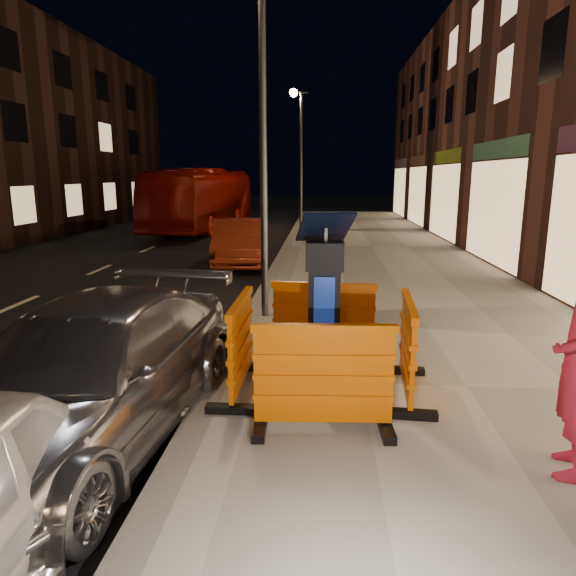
# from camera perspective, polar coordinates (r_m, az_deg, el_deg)

# --- Properties ---
(ground_plane) EXTENTS (120.00, 120.00, 0.00)m
(ground_plane) POSITION_cam_1_polar(r_m,az_deg,el_deg) (6.53, -7.77, -11.29)
(ground_plane) COLOR black
(ground_plane) RESTS_ON ground
(sidewalk) EXTENTS (6.00, 60.00, 0.15)m
(sidewalk) POSITION_cam_1_polar(r_m,az_deg,el_deg) (6.61, 19.14, -10.89)
(sidewalk) COLOR #99968B
(sidewalk) RESTS_ON ground
(kerb) EXTENTS (0.30, 60.00, 0.15)m
(kerb) POSITION_cam_1_polar(r_m,az_deg,el_deg) (6.50, -7.79, -10.68)
(kerb) COLOR slate
(kerb) RESTS_ON ground
(parking_kiosk) EXTENTS (0.65, 0.65, 1.96)m
(parking_kiosk) POSITION_cam_1_polar(r_m,az_deg,el_deg) (5.79, 4.02, -2.45)
(parking_kiosk) COLOR black
(parking_kiosk) RESTS_ON sidewalk
(barrier_front) EXTENTS (1.43, 0.64, 1.09)m
(barrier_front) POSITION_cam_1_polar(r_m,az_deg,el_deg) (5.03, 3.95, -10.03)
(barrier_front) COLOR #E66000
(barrier_front) RESTS_ON sidewalk
(barrier_back) EXTENTS (1.45, 0.71, 1.09)m
(barrier_back) POSITION_cam_1_polar(r_m,az_deg,el_deg) (6.82, 3.95, -3.92)
(barrier_back) COLOR #E66000
(barrier_back) RESTS_ON sidewalk
(barrier_kerbside) EXTENTS (0.59, 1.41, 1.09)m
(barrier_kerbside) POSITION_cam_1_polar(r_m,az_deg,el_deg) (5.99, -5.23, -6.30)
(barrier_kerbside) COLOR #E66000
(barrier_kerbside) RESTS_ON sidewalk
(barrier_bldgside) EXTENTS (0.69, 1.44, 1.09)m
(barrier_bldgside) POSITION_cam_1_polar(r_m,az_deg,el_deg) (6.00, 13.13, -6.55)
(barrier_bldgside) COLOR #E66000
(barrier_bldgside) RESTS_ON sidewalk
(car_silver) EXTENTS (2.45, 4.92, 1.37)m
(car_silver) POSITION_cam_1_polar(r_m,az_deg,el_deg) (5.81, -20.74, -15.17)
(car_silver) COLOR #A6A6AB
(car_silver) RESTS_ON ground
(car_red) EXTENTS (1.96, 4.21, 1.34)m
(car_red) POSITION_cam_1_polar(r_m,az_deg,el_deg) (15.42, -5.50, 2.64)
(car_red) COLOR maroon
(car_red) RESTS_ON ground
(bus_doubledecker) EXTENTS (3.20, 10.58, 2.90)m
(bus_doubledecker) POSITION_cam_1_polar(r_m,az_deg,el_deg) (25.43, -9.29, 6.40)
(bus_doubledecker) COLOR #8B0D03
(bus_doubledecker) RESTS_ON ground
(street_lamp_mid) EXTENTS (0.12, 0.12, 6.00)m
(street_lamp_mid) POSITION_cam_1_polar(r_m,az_deg,el_deg) (8.92, -2.77, 15.88)
(street_lamp_mid) COLOR #3F3F44
(street_lamp_mid) RESTS_ON sidewalk
(street_lamp_far) EXTENTS (0.12, 0.12, 6.00)m
(street_lamp_far) POSITION_cam_1_polar(r_m,az_deg,el_deg) (23.87, 1.46, 13.74)
(street_lamp_far) COLOR #3F3F44
(street_lamp_far) RESTS_ON sidewalk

